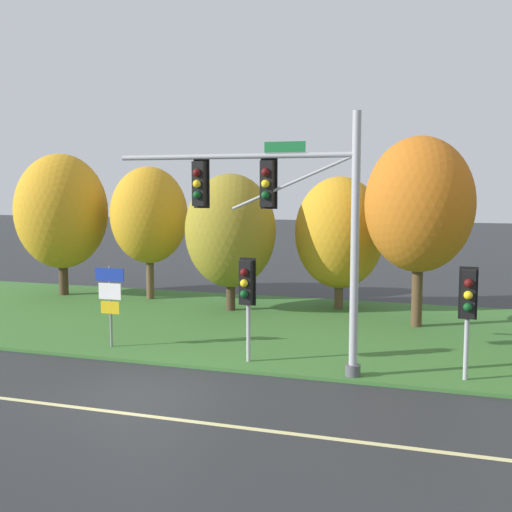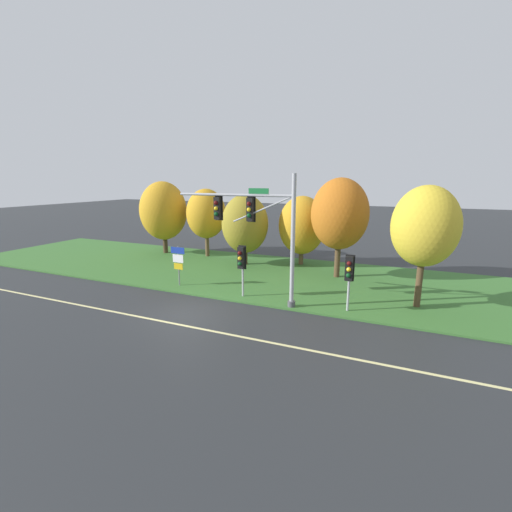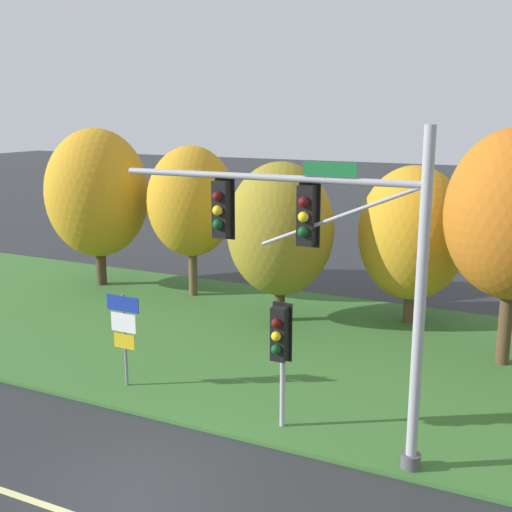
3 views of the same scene
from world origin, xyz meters
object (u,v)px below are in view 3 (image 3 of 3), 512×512
route_sign_post (124,327)px  tree_nearest_road (97,193)px  tree_mid_verge (413,234)px  traffic_signal_mast (329,254)px  pedestrian_signal_near_kerb (280,340)px  tree_left_of_mast (191,202)px  tree_behind_signpost (280,229)px

route_sign_post → tree_nearest_road: tree_nearest_road is taller
tree_mid_verge → traffic_signal_mast: bearing=-88.4°
route_sign_post → tree_mid_verge: (5.52, 8.42, 1.45)m
traffic_signal_mast → pedestrian_signal_near_kerb: size_ratio=2.31×
tree_left_of_mast → pedestrian_signal_near_kerb: bearing=-49.0°
traffic_signal_mast → tree_mid_verge: traffic_signal_mast is taller
tree_left_of_mast → tree_behind_signpost: bearing=-17.9°
tree_nearest_road → tree_mid_verge: size_ratio=1.20×
tree_behind_signpost → tree_left_of_mast: bearing=162.1°
tree_nearest_road → tree_mid_verge: tree_nearest_road is taller
tree_left_of_mast → tree_behind_signpost: tree_left_of_mast is taller
pedestrian_signal_near_kerb → tree_left_of_mast: 11.37m
traffic_signal_mast → pedestrian_signal_near_kerb: traffic_signal_mast is taller
route_sign_post → tree_nearest_road: 10.73m
pedestrian_signal_near_kerb → tree_left_of_mast: bearing=131.0°
tree_left_of_mast → tree_mid_verge: tree_left_of_mast is taller
route_sign_post → tree_mid_verge: tree_mid_verge is taller
route_sign_post → tree_nearest_road: bearing=132.3°
tree_behind_signpost → tree_mid_verge: bearing=23.2°
pedestrian_signal_near_kerb → tree_mid_verge: 8.95m
tree_mid_verge → tree_nearest_road: bearing=-177.1°
traffic_signal_mast → tree_nearest_road: traffic_signal_mast is taller
route_sign_post → pedestrian_signal_near_kerb: bearing=-5.3°
pedestrian_signal_near_kerb → route_sign_post: (-4.57, 0.43, -0.50)m
tree_left_of_mast → tree_behind_signpost: (4.30, -1.39, -0.49)m
pedestrian_signal_near_kerb → route_sign_post: 4.62m
route_sign_post → traffic_signal_mast: bearing=-7.5°
tree_left_of_mast → tree_mid_verge: bearing=2.4°
tree_nearest_road → tree_left_of_mast: (4.24, 0.30, -0.13)m
traffic_signal_mast → tree_left_of_mast: (-8.60, 8.84, -0.60)m
tree_behind_signpost → tree_mid_verge: (4.04, 1.73, -0.11)m
tree_left_of_mast → route_sign_post: bearing=-70.7°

